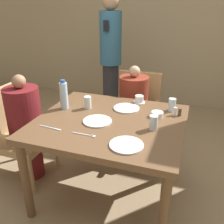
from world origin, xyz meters
TOP-DOWN VIEW (x-y plane):
  - ground_plane at (0.00, 0.00)m, footprint 16.00×16.00m
  - wall_back at (0.00, 2.53)m, footprint 8.00×0.06m
  - dining_table at (0.00, 0.00)m, footprint 1.21×1.07m
  - chair_left_side at (-1.00, 0.00)m, footprint 0.51×0.51m
  - diner_in_left_chair at (-0.86, 0.00)m, footprint 0.32×0.32m
  - chair_far_side at (0.00, 0.93)m, footprint 0.51×0.51m
  - diner_in_far_chair at (-0.00, 0.79)m, footprint 0.32×0.32m
  - standing_host at (-0.56, 1.60)m, footprint 0.30×0.34m
  - plate_main_left at (-0.09, -0.06)m, footprint 0.24×0.24m
  - plate_main_right at (0.06, 0.27)m, footprint 0.24×0.24m
  - plate_dessert_center at (0.24, -0.34)m, footprint 0.24×0.24m
  - teacup_with_saucer at (0.14, 0.45)m, footprint 0.11×0.11m
  - bowl_small at (0.36, 0.19)m, footprint 0.10×0.10m
  - water_bottle at (-0.47, 0.10)m, footprint 0.07×0.07m
  - glass_tall_near at (0.37, -0.04)m, footprint 0.06×0.06m
  - glass_tall_mid at (0.46, 0.36)m, footprint 0.06×0.06m
  - glass_tall_far at (-0.27, 0.17)m, footprint 0.06×0.06m
  - salt_shaker at (0.49, 0.27)m, footprint 0.03×0.03m
  - pepper_shaker at (0.53, 0.27)m, footprint 0.03×0.03m
  - fork_beside_plate at (-0.08, -0.29)m, footprint 0.19×0.02m
  - knife_beside_plate at (-0.38, -0.28)m, footprint 0.20×0.03m

SIDE VIEW (x-z plane):
  - ground_plane at x=0.00m, z-range 0.00..0.00m
  - chair_left_side at x=-1.00m, z-range 0.04..0.93m
  - chair_far_side at x=0.00m, z-range 0.04..0.93m
  - diner_in_far_chair at x=0.00m, z-range 0.01..1.05m
  - diner_in_left_chair at x=-0.86m, z-range 0.01..1.09m
  - dining_table at x=0.00m, z-range 0.29..1.06m
  - knife_beside_plate at x=-0.38m, z-range 0.77..0.77m
  - fork_beside_plate at x=-0.08m, z-range 0.77..0.77m
  - plate_main_left at x=-0.09m, z-range 0.77..0.78m
  - plate_main_right at x=0.06m, z-range 0.77..0.78m
  - plate_dessert_center at x=0.24m, z-range 0.77..0.78m
  - bowl_small at x=0.36m, z-range 0.77..0.81m
  - teacup_with_saucer at x=0.14m, z-range 0.77..0.84m
  - pepper_shaker at x=0.53m, z-range 0.77..0.83m
  - salt_shaker at x=0.49m, z-range 0.77..0.84m
  - glass_tall_near at x=0.37m, z-range 0.77..0.88m
  - glass_tall_mid at x=0.46m, z-range 0.77..0.88m
  - glass_tall_far at x=-0.27m, z-range 0.77..0.88m
  - water_bottle at x=-0.47m, z-range 0.76..1.03m
  - standing_host at x=-0.56m, z-range 0.07..1.84m
  - wall_back at x=0.00m, z-range 0.00..2.80m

